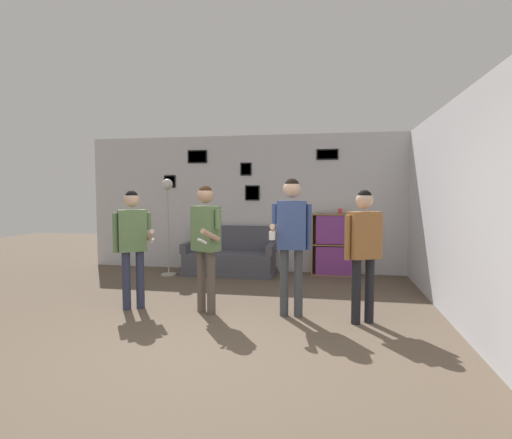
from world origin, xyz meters
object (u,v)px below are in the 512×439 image
Objects in this scene: couch at (230,258)px; person_spectator_near_bookshelf at (364,243)px; bookshelf at (335,245)px; person_watcher_holding_cup at (292,231)px; drinking_cup at (340,211)px; person_player_foreground_left at (132,237)px; person_player_foreground_center at (206,235)px; floor_lamp at (168,207)px.

person_spectator_near_bookshelf is (2.29, -2.57, 0.68)m from couch.
person_watcher_holding_cup reaches higher than bookshelf.
person_spectator_near_bookshelf is at bearing -85.67° from drinking_cup.
person_spectator_near_bookshelf is at bearing -0.91° from person_player_foreground_left.
person_spectator_near_bookshelf reaches higher than couch.
drinking_cup is (2.08, 0.19, 0.92)m from couch.
person_player_foreground_center is 16.93× the size of drinking_cup.
floor_lamp is 1.14× the size of person_player_foreground_left.
floor_lamp is at bearing 147.22° from person_spectator_near_bookshelf.
bookshelf is at bearing 77.79° from person_watcher_holding_cup.
floor_lamp is at bearing -169.59° from bookshelf.
person_watcher_holding_cup reaches higher than couch.
floor_lamp is 3.28m from person_watcher_holding_cup.
person_player_foreground_center is 3.24m from drinking_cup.
person_player_foreground_center reaches higher than person_player_foreground_left.
bookshelf is 0.64m from drinking_cup.
person_player_foreground_left is 16.26× the size of drinking_cup.
person_player_foreground_left is 2.13m from person_watcher_holding_cup.
bookshelf is 0.64× the size of floor_lamp.
drinking_cup is (0.09, 0.00, 0.64)m from bookshelf.
person_player_foreground_left is 3.90m from drinking_cup.
person_player_foreground_left is at bearing -79.34° from floor_lamp.
floor_lamp is 1.04× the size of person_watcher_holding_cup.
person_watcher_holding_cup is 1.09× the size of person_spectator_near_bookshelf.
person_watcher_holding_cup is at bearing -39.38° from floor_lamp.
floor_lamp reaches higher than person_watcher_holding_cup.
person_spectator_near_bookshelf is (1.98, -0.05, -0.05)m from person_player_foreground_center.
person_player_foreground_center is at bearing -123.11° from drinking_cup.
bookshelf is at bearing 58.23° from person_player_foreground_center.
couch is at bearing 131.72° from person_spectator_near_bookshelf.
floor_lamp is (-3.10, -0.57, 0.71)m from bookshelf.
person_player_foreground_left reaches higher than bookshelf.
drinking_cup reaches higher than bookshelf.
person_player_foreground_left is at bearing -134.86° from bookshelf.
bookshelf is at bearing 45.14° from person_player_foreground_left.
bookshelf reaches higher than couch.
drinking_cup is at bearing 56.89° from person_player_foreground_center.
floor_lamp is 4.06m from person_spectator_near_bookshelf.
person_player_foreground_center is 1.98m from person_spectator_near_bookshelf.
person_player_foreground_left is 0.91× the size of person_watcher_holding_cup.
person_player_foreground_center is at bearing 0.16° from person_player_foreground_left.
floor_lamp reaches higher than person_player_foreground_center.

